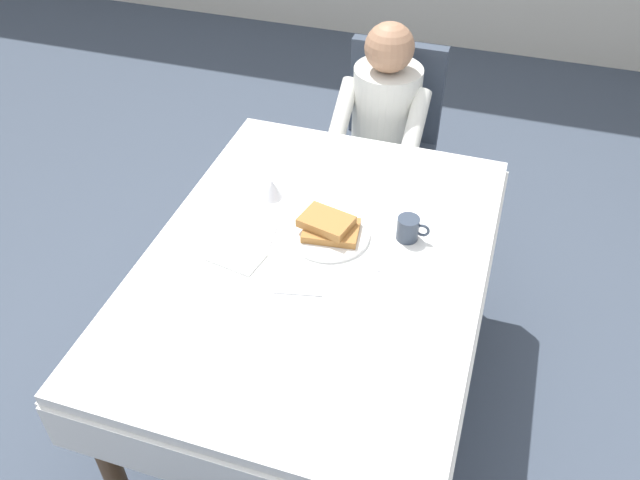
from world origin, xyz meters
TOP-DOWN VIEW (x-y plane):
  - ground_plane at (0.00, 0.00)m, footprint 14.00×14.00m
  - dining_table_main at (0.00, 0.00)m, footprint 1.12×1.52m
  - chair_diner at (-0.01, 1.17)m, footprint 0.44×0.45m
  - diner_person at (-0.01, 1.01)m, footprint 0.40×0.43m
  - plate_breakfast at (0.01, 0.12)m, footprint 0.28×0.28m
  - breakfast_stack at (0.01, 0.12)m, footprint 0.21×0.16m
  - cup_coffee at (0.27, 0.19)m, footprint 0.11×0.08m
  - syrup_pitcher at (-0.25, 0.26)m, footprint 0.08×0.08m
  - fork_left_of_plate at (-0.18, 0.10)m, footprint 0.03×0.18m
  - knife_right_of_plate at (0.20, 0.10)m, footprint 0.04×0.20m
  - spoon_near_edge at (0.00, -0.17)m, footprint 0.15×0.05m
  - napkin_folded at (-0.25, -0.08)m, footprint 0.19×0.15m

SIDE VIEW (x-z plane):
  - ground_plane at x=0.00m, z-range 0.00..0.00m
  - chair_diner at x=-0.01m, z-range 0.06..0.99m
  - dining_table_main at x=0.00m, z-range 0.28..1.02m
  - diner_person at x=-0.01m, z-range 0.11..1.23m
  - fork_left_of_plate at x=-0.18m, z-range 0.74..0.74m
  - knife_right_of_plate at x=0.20m, z-range 0.74..0.74m
  - spoon_near_edge at x=0.00m, z-range 0.74..0.74m
  - napkin_folded at x=-0.25m, z-range 0.74..0.75m
  - plate_breakfast at x=0.01m, z-range 0.74..0.76m
  - syrup_pitcher at x=-0.25m, z-range 0.74..0.81m
  - cup_coffee at x=0.27m, z-range 0.74..0.83m
  - breakfast_stack at x=0.01m, z-range 0.75..0.81m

